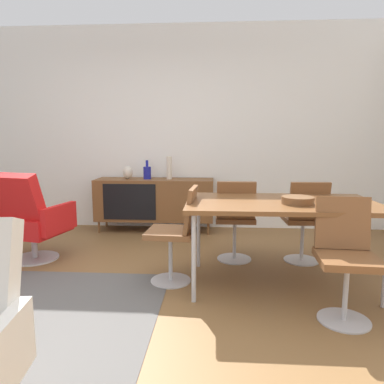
{
  "coord_description": "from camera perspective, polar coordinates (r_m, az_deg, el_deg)",
  "views": [
    {
      "loc": [
        0.74,
        -2.45,
        1.27
      ],
      "look_at": [
        0.55,
        0.55,
        0.81
      ],
      "focal_mm": 33.12,
      "sensor_mm": 36.0,
      "label": 1
    }
  ],
  "objects": [
    {
      "name": "dining_table",
      "position": [
        3.11,
        14.1,
        -2.22
      ],
      "size": [
        1.6,
        0.9,
        0.74
      ],
      "color": "brown",
      "rests_on": "ground_plane"
    },
    {
      "name": "vase_ceramic_small",
      "position": [
        4.86,
        -7.23,
        3.16
      ],
      "size": [
        0.1,
        0.1,
        0.26
      ],
      "color": "navy",
      "rests_on": "sideboard"
    },
    {
      "name": "lounge_chair_red",
      "position": [
        4.01,
        -24.95,
        -3.72
      ],
      "size": [
        0.81,
        0.77,
        0.95
      ],
      "color": "red",
      "rests_on": "ground_plane"
    },
    {
      "name": "dining_chair_front_right",
      "position": [
        2.73,
        23.48,
        -9.13
      ],
      "size": [
        0.43,
        0.45,
        0.86
      ],
      "color": "brown",
      "rests_on": "ground_plane"
    },
    {
      "name": "wooden_bowl_on_table",
      "position": [
        3.01,
        16.67,
        -1.29
      ],
      "size": [
        0.26,
        0.26,
        0.06
      ],
      "primitive_type": "cylinder",
      "color": "brown",
      "rests_on": "dining_table"
    },
    {
      "name": "area_rug",
      "position": [
        3.02,
        -27.88,
        -17.19
      ],
      "size": [
        2.2,
        1.7,
        0.01
      ],
      "primitive_type": "cube",
      "color": "#595654",
      "rests_on": "ground_plane"
    },
    {
      "name": "dining_chair_near_window",
      "position": [
        3.12,
        -2.41,
        -6.22
      ],
      "size": [
        0.45,
        0.43,
        0.86
      ],
      "color": "brown",
      "rests_on": "ground_plane"
    },
    {
      "name": "ground_plane",
      "position": [
        2.86,
        -12.32,
        -17.96
      ],
      "size": [
        8.32,
        8.32,
        0.0
      ],
      "primitive_type": "plane",
      "color": "brown"
    },
    {
      "name": "dining_chair_back_right",
      "position": [
        3.77,
        17.73,
        -4.05
      ],
      "size": [
        0.41,
        0.44,
        0.86
      ],
      "color": "brown",
      "rests_on": "ground_plane"
    },
    {
      "name": "wall_back",
      "position": [
        5.11,
        -4.72,
        10.08
      ],
      "size": [
        6.8,
        0.12,
        2.8
      ],
      "primitive_type": "cube",
      "color": "white",
      "rests_on": "ground_plane"
    },
    {
      "name": "vase_cobalt",
      "position": [
        4.81,
        -3.7,
        3.91
      ],
      "size": [
        0.07,
        0.07,
        0.31
      ],
      "color": "beige",
      "rests_on": "sideboard"
    },
    {
      "name": "dining_chair_back_left",
      "position": [
        3.66,
        6.98,
        -4.06
      ],
      "size": [
        0.4,
        0.43,
        0.86
      ],
      "color": "brown",
      "rests_on": "ground_plane"
    },
    {
      "name": "vase_sculptural_dark",
      "position": [
        4.92,
        -10.29,
        3.11
      ],
      "size": [
        0.13,
        0.13,
        0.18
      ],
      "color": "beige",
      "rests_on": "sideboard"
    },
    {
      "name": "sideboard",
      "position": [
        4.89,
        -6.05,
        -1.18
      ],
      "size": [
        1.6,
        0.45,
        0.72
      ],
      "color": "brown",
      "rests_on": "ground_plane"
    }
  ]
}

